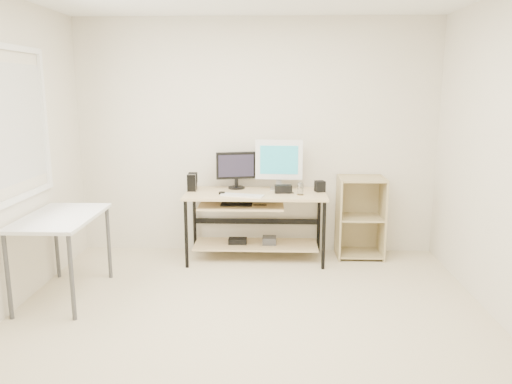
{
  "coord_description": "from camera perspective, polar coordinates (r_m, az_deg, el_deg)",
  "views": [
    {
      "loc": [
        0.18,
        -3.56,
        1.85
      ],
      "look_at": [
        0.02,
        1.3,
        0.83
      ],
      "focal_mm": 35.0,
      "sensor_mm": 36.0,
      "label": 1
    }
  ],
  "objects": [
    {
      "name": "room",
      "position": [
        3.66,
        -3.07,
        3.47
      ],
      "size": [
        4.01,
        4.01,
        2.62
      ],
      "color": "beige",
      "rests_on": "ground"
    },
    {
      "name": "shelf_unit",
      "position": [
        5.65,
        11.77,
        -2.74
      ],
      "size": [
        0.5,
        0.4,
        0.9
      ],
      "color": "tan",
      "rests_on": "ground"
    },
    {
      "name": "speaker_left",
      "position": [
        5.53,
        -7.21,
        1.3
      ],
      "size": [
        0.1,
        0.1,
        0.18
      ],
      "rotation": [
        0.0,
        0.0,
        0.06
      ],
      "color": "black",
      "rests_on": "desk"
    },
    {
      "name": "audio_controller",
      "position": [
        5.43,
        -7.38,
        1.04
      ],
      "size": [
        0.09,
        0.06,
        0.18
      ],
      "primitive_type": "cube",
      "rotation": [
        0.0,
        0.0,
        0.05
      ],
      "color": "black",
      "rests_on": "desk"
    },
    {
      "name": "drinking_glass",
      "position": [
        5.22,
        5.1,
        0.37
      ],
      "size": [
        0.07,
        0.07,
        0.12
      ],
      "primitive_type": "cylinder",
      "rotation": [
        0.0,
        0.0,
        0.22
      ],
      "color": "white",
      "rests_on": "coaster"
    },
    {
      "name": "white_imac",
      "position": [
        5.44,
        2.65,
        3.55
      ],
      "size": [
        0.51,
        0.16,
        0.55
      ],
      "rotation": [
        0.0,
        0.0,
        -0.05
      ],
      "color": "silver",
      "rests_on": "desk"
    },
    {
      "name": "smartphone",
      "position": [
        5.34,
        3.82,
        -0.02
      ],
      "size": [
        0.09,
        0.13,
        0.01
      ],
      "primitive_type": "cube",
      "rotation": [
        0.0,
        0.0,
        0.31
      ],
      "color": "black",
      "rests_on": "desk"
    },
    {
      "name": "mouse",
      "position": [
        5.33,
        2.63,
        0.16
      ],
      "size": [
        0.12,
        0.14,
        0.04
      ],
      "primitive_type": "ellipsoid",
      "rotation": [
        0.0,
        0.0,
        0.41
      ],
      "color": "#BCBCC2",
      "rests_on": "desk"
    },
    {
      "name": "keyboard",
      "position": [
        5.15,
        -1.59,
        -0.39
      ],
      "size": [
        0.47,
        0.24,
        0.02
      ],
      "primitive_type": "cube",
      "rotation": [
        0.0,
        0.0,
        -0.26
      ],
      "color": "white",
      "rests_on": "desk"
    },
    {
      "name": "desk",
      "position": [
        5.39,
        -0.32,
        -2.24
      ],
      "size": [
        1.5,
        0.65,
        0.75
      ],
      "color": "#DABF8A",
      "rests_on": "ground"
    },
    {
      "name": "center_speaker",
      "position": [
        5.3,
        3.14,
        0.34
      ],
      "size": [
        0.19,
        0.1,
        0.09
      ],
      "primitive_type": "cube",
      "rotation": [
        0.0,
        0.0,
        0.13
      ],
      "color": "black",
      "rests_on": "desk"
    },
    {
      "name": "side_table",
      "position": [
        4.71,
        -21.45,
        -3.49
      ],
      "size": [
        0.6,
        1.0,
        0.75
      ],
      "color": "white",
      "rests_on": "ground"
    },
    {
      "name": "black_monitor",
      "position": [
        5.51,
        -2.27,
        2.79
      ],
      "size": [
        0.44,
        0.19,
        0.41
      ],
      "rotation": [
        0.0,
        0.0,
        0.22
      ],
      "color": "black",
      "rests_on": "desk"
    },
    {
      "name": "coaster",
      "position": [
        5.23,
        5.09,
        -0.3
      ],
      "size": [
        0.09,
        0.09,
        0.01
      ],
      "primitive_type": "cylinder",
      "rotation": [
        0.0,
        0.0,
        0.22
      ],
      "color": "olive",
      "rests_on": "desk"
    },
    {
      "name": "speaker_right",
      "position": [
        5.41,
        7.31,
        0.65
      ],
      "size": [
        0.12,
        0.12,
        0.12
      ],
      "primitive_type": "cube",
      "rotation": [
        0.0,
        0.0,
        0.29
      ],
      "color": "black",
      "rests_on": "desk"
    },
    {
      "name": "volume_puck",
      "position": [
        5.25,
        -3.93,
        -0.13
      ],
      "size": [
        0.08,
        0.08,
        0.03
      ],
      "primitive_type": "cylinder",
      "rotation": [
        0.0,
        0.0,
        0.32
      ],
      "color": "black",
      "rests_on": "desk"
    }
  ]
}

